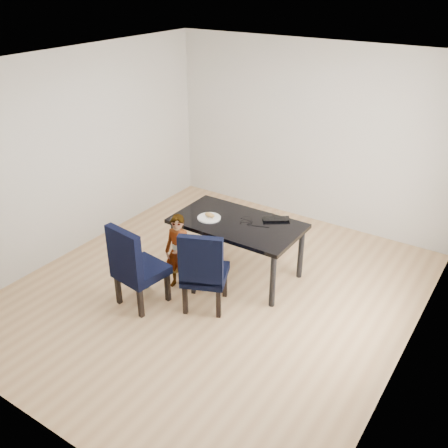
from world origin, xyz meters
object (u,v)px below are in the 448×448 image
Objects in this scene: chair_right at (205,268)px; dining_table at (237,248)px; chair_left at (141,264)px; child at (179,252)px; laptop at (276,217)px; plate at (209,218)px.

dining_table is at bearing 70.90° from chair_right.
child is (0.17, 0.49, -0.03)m from chair_left.
child is (-0.48, 0.13, -0.02)m from chair_right.
child is 1.30m from laptop.
plate is at bearing -1.72° from laptop.
chair_left is at bearing 22.20° from laptop.
child is at bearing 16.73° from laptop.
plate is (-0.35, -0.12, 0.38)m from dining_table.
child is (-0.43, -0.65, 0.12)m from dining_table.
laptop is at bearing 44.94° from dining_table.
child is 3.34× the size of plate.
dining_table is 1.29m from chair_left.
plate is (-0.40, 0.66, 0.25)m from chair_right.
laptop is at bearing 52.15° from chair_right.
dining_table is 1.56× the size of chair_right.
chair_left is 3.56× the size of plate.
child is at bearing -123.23° from dining_table.
dining_table is 0.79m from child.
chair_right reaches higher than plate.
laptop is at bearing 33.72° from plate.
chair_right is 0.82m from plate.
chair_left is 1.02× the size of chair_right.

